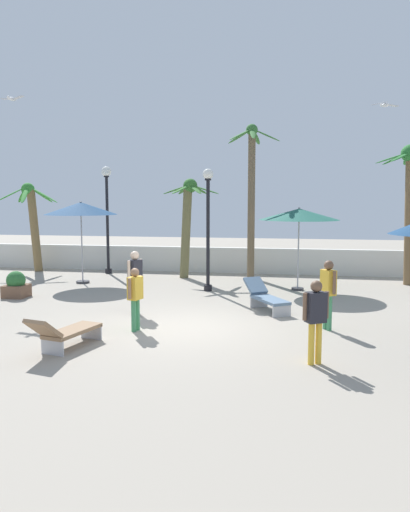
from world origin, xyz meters
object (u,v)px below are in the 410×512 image
object	(u,v)px
palm_tree_1	(410,198)
seagull_0	(12,99)
guest_3	(135,276)
guest_0	(135,293)
guest_2	(316,314)
seagull_1	(385,105)
palm_tree_3	(251,187)
lounge_chair_1	(266,297)
palm_tree_2	(32,216)
guest_1	(328,288)
lamp_post_2	(208,217)
lamp_post_0	(107,204)
patio_umbrella_2	(299,215)
palm_tree_0	(188,216)
planter	(16,285)
lounge_chair_0	(65,331)
patio_umbrella_1	(81,209)

from	to	relation	value
palm_tree_1	seagull_0	xyz separation A→B (m)	(-13.41, -3.54, 3.29)
guest_3	seagull_0	bearing A→B (deg)	150.90
guest_0	guest_2	bearing A→B (deg)	-23.30
seagull_1	palm_tree_3	bearing A→B (deg)	158.21
guest_2	palm_tree_1	bearing A→B (deg)	69.37
lounge_chair_1	guest_3	size ratio (longest dim) A/B	1.08
seagull_0	seagull_1	size ratio (longest dim) A/B	0.94
palm_tree_2	guest_1	bearing A→B (deg)	-33.76
lamp_post_2	guest_2	world-z (taller)	lamp_post_2
guest_0	palm_tree_1	bearing A→B (deg)	45.65
lamp_post_0	guest_3	size ratio (longest dim) A/B	2.55
seagull_1	palm_tree_2	bearing A→B (deg)	170.98
patio_umbrella_2	lamp_post_0	world-z (taller)	lamp_post_0
palm_tree_0	planter	xyz separation A→B (m)	(-4.62, -4.85, -2.10)
seagull_0	seagull_1	xyz separation A→B (m)	(12.20, 2.21, -0.18)
lounge_chair_0	guest_2	size ratio (longest dim) A/B	1.20
palm_tree_2	seagull_1	size ratio (longest dim) A/B	3.76
palm_tree_0	seagull_1	size ratio (longest dim) A/B	3.87
seagull_1	lamp_post_0	bearing A→B (deg)	168.65
palm_tree_0	palm_tree_1	xyz separation A→B (m)	(8.26, -0.19, 0.68)
palm_tree_1	seagull_0	distance (m)	14.25
guest_0	lamp_post_0	bearing A→B (deg)	114.35
lounge_chair_0	planter	bearing A→B (deg)	128.69
lamp_post_0	guest_1	bearing A→B (deg)	-42.81
palm_tree_2	lounge_chair_0	distance (m)	12.59
guest_2	lamp_post_0	bearing A→B (deg)	127.51
palm_tree_3	lamp_post_2	bearing A→B (deg)	-112.11
patio_umbrella_1	palm_tree_1	world-z (taller)	palm_tree_1
palm_tree_1	lamp_post_2	distance (m)	7.45
guest_3	palm_tree_3	bearing A→B (deg)	69.38
patio_umbrella_1	palm_tree_3	distance (m)	6.54
guest_0	planter	xyz separation A→B (m)	(-5.05, 3.35, -0.53)
palm_tree_3	palm_tree_2	bearing A→B (deg)	177.57
palm_tree_0	lounge_chair_1	xyz separation A→B (m)	(3.39, -5.40, -2.08)
patio_umbrella_2	seagull_1	xyz separation A→B (m)	(2.75, 0.47, 3.65)
lamp_post_0	seagull_0	size ratio (longest dim) A/B	4.70
lounge_chair_1	guest_0	distance (m)	4.10
guest_2	seagull_0	size ratio (longest dim) A/B	1.72
palm_tree_2	guest_1	distance (m)	14.47
guest_1	guest_3	distance (m)	5.13
palm_tree_2	seagull_0	xyz separation A→B (m)	(1.85, -4.44, 4.03)
guest_0	guest_1	world-z (taller)	guest_1
seagull_0	lounge_chair_0	bearing A→B (deg)	-53.49
guest_0	guest_3	bearing A→B (deg)	107.68
patio_umbrella_1	lamp_post_2	world-z (taller)	lamp_post_2
palm_tree_2	lamp_post_0	size ratio (longest dim) A/B	0.86
lounge_chair_0	guest_3	bearing A→B (deg)	82.25
palm_tree_1	guest_3	distance (m)	10.70
palm_tree_0	planter	bearing A→B (deg)	-133.58
guest_2	planter	xyz separation A→B (m)	(-9.19, 5.13, -0.60)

